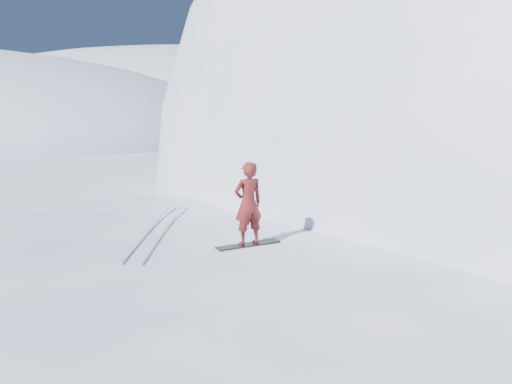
% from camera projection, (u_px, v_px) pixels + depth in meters
% --- Properties ---
extents(near_ridge, '(36.00, 28.00, 4.80)m').
position_uv_depth(near_ridge, '(220.00, 337.00, 12.37)').
color(near_ridge, white).
rests_on(near_ridge, ground).
extents(peak_shoulder, '(28.00, 24.00, 18.00)m').
position_uv_depth(peak_shoulder, '(458.00, 207.00, 27.18)').
color(peak_shoulder, white).
rests_on(peak_shoulder, ground).
extents(far_ridge_c, '(140.00, 90.00, 36.00)m').
position_uv_depth(far_ridge_c, '(168.00, 122.00, 123.13)').
color(far_ridge_c, white).
rests_on(far_ridge_c, ground).
extents(wind_bumps, '(16.00, 14.40, 1.00)m').
position_uv_depth(wind_bumps, '(147.00, 349.00, 11.80)').
color(wind_bumps, white).
rests_on(wind_bumps, ground).
extents(snowboard, '(1.45, 1.24, 0.03)m').
position_uv_depth(snowboard, '(248.00, 244.00, 11.86)').
color(snowboard, black).
rests_on(snowboard, near_ridge).
extents(snowboarder, '(0.85, 0.81, 1.97)m').
position_uv_depth(snowboarder, '(248.00, 204.00, 11.67)').
color(snowboarder, maroon).
rests_on(snowboarder, snowboard).
extents(board_tracks, '(1.54, 5.92, 0.04)m').
position_uv_depth(board_tracks, '(159.00, 227.00, 13.44)').
color(board_tracks, silver).
rests_on(board_tracks, ground).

